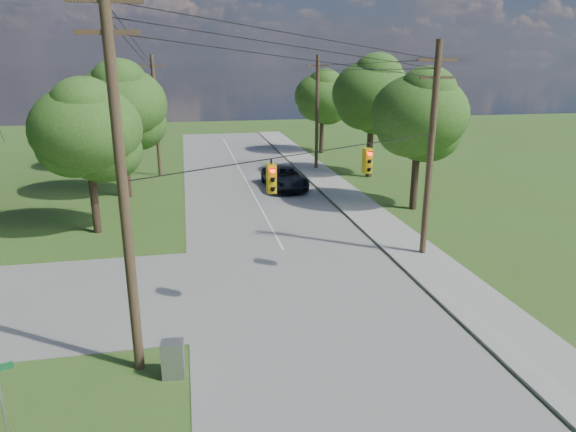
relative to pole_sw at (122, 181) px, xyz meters
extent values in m
plane|color=#3A591D|center=(4.60, -0.40, -6.23)|extent=(140.00, 140.00, 0.00)
cube|color=gray|center=(6.60, 4.60, -6.21)|extent=(10.00, 100.00, 0.03)
cube|color=#A3A198|center=(13.30, 4.60, -6.17)|extent=(2.60, 100.00, 0.12)
cylinder|color=brown|center=(0.00, 0.00, -0.23)|extent=(0.32, 0.32, 12.00)
cube|color=brown|center=(0.00, 0.00, 4.87)|extent=(2.00, 0.12, 0.14)
cube|color=brown|center=(0.00, 0.00, 4.07)|extent=(1.70, 0.12, 0.14)
cylinder|color=brown|center=(13.50, 7.60, -0.98)|extent=(0.32, 0.32, 10.50)
cube|color=brown|center=(13.50, 7.60, 3.37)|extent=(2.00, 0.12, 0.14)
cube|color=brown|center=(13.50, 7.60, 2.57)|extent=(1.70, 0.12, 0.14)
cylinder|color=brown|center=(13.50, 29.60, -1.23)|extent=(0.32, 0.32, 10.00)
cube|color=brown|center=(13.50, 29.60, 2.87)|extent=(2.00, 0.12, 0.14)
cylinder|color=brown|center=(-0.40, 29.60, -1.23)|extent=(0.32, 0.32, 10.00)
cube|color=brown|center=(-0.40, 29.60, 2.87)|extent=(2.00, 0.12, 0.14)
cylinder|color=black|center=(6.75, 3.80, 4.12)|extent=(13.52, 7.63, 1.53)
cylinder|color=black|center=(6.75, 3.80, 3.72)|extent=(13.52, 7.63, 1.53)
cylinder|color=black|center=(6.75, 3.80, 3.32)|extent=(13.52, 7.63, 1.53)
cylinder|color=black|center=(13.50, 18.60, 3.12)|extent=(0.03, 22.00, 0.53)
cylinder|color=black|center=(-0.20, 14.80, 3.87)|extent=(0.43, 29.60, 2.03)
cylinder|color=black|center=(13.50, 18.60, 2.72)|extent=(0.03, 22.00, 0.53)
cylinder|color=black|center=(-0.20, 14.80, 3.47)|extent=(0.43, 29.60, 2.03)
cylinder|color=black|center=(6.75, 3.80, -0.03)|extent=(13.52, 7.63, 0.04)
cube|color=yellow|center=(4.86, 2.62, -0.75)|extent=(0.32, 0.22, 1.05)
sphere|color=#FF0C05|center=(4.86, 2.48, -0.40)|extent=(0.17, 0.17, 0.17)
cube|color=yellow|center=(4.86, 2.86, -0.75)|extent=(0.32, 0.22, 1.05)
sphere|color=#FF0C05|center=(4.86, 3.00, -0.40)|extent=(0.17, 0.17, 0.17)
cube|color=yellow|center=(9.45, 5.20, -0.75)|extent=(0.32, 0.22, 1.05)
sphere|color=#FF0C05|center=(9.45, 5.06, -0.40)|extent=(0.17, 0.17, 0.17)
cube|color=yellow|center=(9.45, 5.44, -0.75)|extent=(0.32, 0.22, 1.05)
sphere|color=#FF0C05|center=(9.45, 5.58, -0.40)|extent=(0.17, 0.17, 0.17)
cylinder|color=#412C20|center=(-3.40, 14.60, -4.65)|extent=(0.45, 0.45, 3.15)
ellipsoid|color=#274E17|center=(-3.40, 14.60, -0.29)|extent=(6.00, 6.00, 4.92)
cylinder|color=#412C20|center=(-2.40, 22.60, -4.48)|extent=(0.50, 0.50, 3.50)
ellipsoid|color=#274E17|center=(-2.40, 22.60, 0.37)|extent=(6.40, 6.40, 5.25)
cylinder|color=#412C20|center=(-4.40, 32.60, -4.57)|extent=(0.48, 0.47, 3.32)
ellipsoid|color=#274E17|center=(-4.40, 32.60, 0.04)|extent=(6.00, 6.00, 4.92)
cylinder|color=#412C20|center=(16.60, 15.60, -4.57)|extent=(0.48, 0.48, 3.32)
ellipsoid|color=#274E17|center=(16.60, 15.60, 0.04)|extent=(6.20, 6.20, 5.08)
cylinder|color=#412C20|center=(17.10, 25.60, -4.39)|extent=(0.52, 0.52, 3.67)
ellipsoid|color=#274E17|center=(17.10, 25.60, 0.70)|extent=(6.60, 6.60, 5.41)
cylinder|color=#412C20|center=(16.10, 37.60, -4.65)|extent=(0.45, 0.45, 3.15)
ellipsoid|color=#274E17|center=(16.10, 37.60, -0.29)|extent=(5.80, 5.80, 4.76)
imported|color=black|center=(9.24, 22.82, -5.38)|extent=(3.04, 6.05, 1.64)
cube|color=gray|center=(1.10, -0.74, -5.61)|extent=(0.72, 0.54, 1.25)
cylinder|color=gray|center=(-2.94, -3.29, -4.95)|extent=(0.06, 0.06, 2.56)
camera|label=1|loc=(1.87, -15.21, 3.38)|focal=32.00mm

